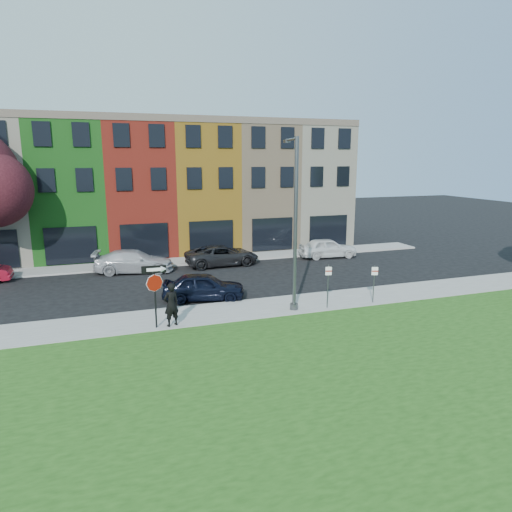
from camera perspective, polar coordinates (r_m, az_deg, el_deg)
name	(u,v)px	position (r m, az deg, el deg)	size (l,w,h in m)	color
ground	(297,329)	(20.61, 5.10, -9.07)	(120.00, 120.00, 0.00)	black
sidewalk_near	(309,303)	(23.95, 6.58, -5.90)	(40.00, 3.00, 0.12)	gray
sidewalk_far	(175,262)	(33.71, -10.06, -0.72)	(40.00, 2.40, 0.12)	gray
rowhouse_block	(167,188)	(39.16, -11.04, 8.30)	(30.00, 10.12, 10.00)	beige
stop_sign	(155,284)	(20.21, -12.57, -3.40)	(1.05, 0.12, 2.81)	black
man	(171,305)	(20.60, -10.55, -5.98)	(0.84, 0.69, 1.97)	black
sedan_near	(204,287)	(24.52, -6.56, -3.81)	(4.63, 2.79, 1.48)	black
parked_car_silver	(134,261)	(31.31, -15.00, -0.64)	(5.43, 2.96, 1.49)	#ADACB1
parked_car_dark	(222,255)	(32.34, -4.27, 0.09)	(5.28, 2.61, 1.44)	black
parked_car_white	(328,248)	(35.23, 8.94, 1.02)	(4.55, 2.21, 1.50)	white
street_lamp	(294,225)	(22.00, 4.82, 3.90)	(0.73, 2.56, 8.30)	#4B4D50
parking_sign_a	(328,281)	(22.81, 9.00, -3.13)	(0.32, 0.11, 2.20)	#4B4D50
parking_sign_b	(374,279)	(24.17, 14.55, -2.84)	(0.31, 0.15, 1.95)	#4B4D50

